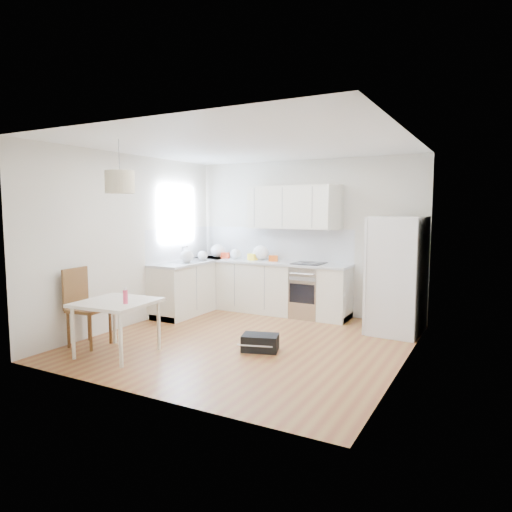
{
  "coord_description": "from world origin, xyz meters",
  "views": [
    {
      "loc": [
        3.05,
        -5.41,
        1.86
      ],
      "look_at": [
        -0.07,
        0.4,
        1.17
      ],
      "focal_mm": 32.0,
      "sensor_mm": 36.0,
      "label": 1
    }
  ],
  "objects_px": {
    "dining_chair": "(89,307)",
    "gym_bag": "(260,343)",
    "refrigerator": "(398,275)",
    "dining_table": "(117,307)"
  },
  "relations": [
    {
      "from": "refrigerator",
      "to": "dining_table",
      "type": "relative_size",
      "value": 1.85
    },
    {
      "from": "dining_chair",
      "to": "gym_bag",
      "type": "bearing_deg",
      "value": 17.2
    },
    {
      "from": "dining_chair",
      "to": "gym_bag",
      "type": "height_order",
      "value": "dining_chair"
    },
    {
      "from": "dining_chair",
      "to": "dining_table",
      "type": "bearing_deg",
      "value": -14.47
    },
    {
      "from": "refrigerator",
      "to": "gym_bag",
      "type": "distance_m",
      "value": 2.37
    },
    {
      "from": "dining_table",
      "to": "refrigerator",
      "type": "bearing_deg",
      "value": 38.88
    },
    {
      "from": "refrigerator",
      "to": "gym_bag",
      "type": "bearing_deg",
      "value": -125.06
    },
    {
      "from": "dining_table",
      "to": "dining_chair",
      "type": "relative_size",
      "value": 0.89
    },
    {
      "from": "dining_table",
      "to": "gym_bag",
      "type": "relative_size",
      "value": 2.03
    },
    {
      "from": "dining_table",
      "to": "gym_bag",
      "type": "xyz_separation_m",
      "value": [
        1.54,
        0.99,
        -0.51
      ]
    }
  ]
}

